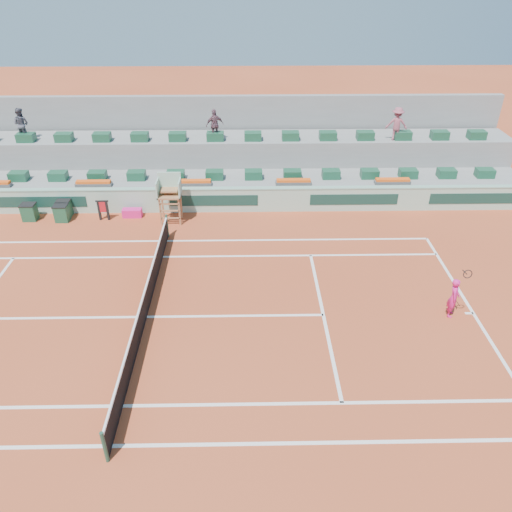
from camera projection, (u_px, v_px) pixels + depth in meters
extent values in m
plane|color=#A53D1F|center=(147.00, 317.00, 17.99)|extent=(90.00, 90.00, 0.00)
cube|color=gray|center=(179.00, 183.00, 26.77)|extent=(36.00, 4.00, 1.20)
cube|color=gray|center=(181.00, 160.00, 27.76)|extent=(36.00, 2.40, 2.60)
cube|color=gray|center=(183.00, 135.00, 28.65)|extent=(36.00, 0.40, 4.40)
cube|color=#E91E80|center=(132.00, 213.00, 24.60)|extent=(0.94, 0.42, 0.42)
imported|color=#484954|center=(21.00, 124.00, 26.22)|extent=(0.93, 0.78, 1.70)
imported|color=#6C4854|center=(215.00, 125.00, 26.19)|extent=(1.04, 0.72, 1.64)
imported|color=#9B4D5C|center=(397.00, 124.00, 26.20)|extent=(1.21, 0.82, 1.73)
cube|color=white|center=(473.00, 313.00, 18.17)|extent=(0.12, 10.97, 0.01)
cube|color=white|center=(112.00, 446.00, 13.32)|extent=(23.77, 0.12, 0.01)
cube|color=white|center=(167.00, 241.00, 22.65)|extent=(23.77, 0.12, 0.01)
cube|color=white|center=(123.00, 406.00, 14.49)|extent=(23.77, 0.12, 0.01)
cube|color=white|center=(163.00, 257.00, 21.48)|extent=(23.77, 0.12, 0.01)
cube|color=white|center=(323.00, 315.00, 18.08)|extent=(0.12, 8.23, 0.01)
cube|color=white|center=(147.00, 317.00, 17.99)|extent=(12.80, 0.12, 0.01)
cube|color=white|center=(469.00, 313.00, 18.16)|extent=(0.30, 0.12, 0.01)
cube|color=black|center=(145.00, 307.00, 17.75)|extent=(0.03, 11.87, 0.92)
cube|color=white|center=(143.00, 296.00, 17.49)|extent=(0.06, 11.87, 0.07)
cylinder|color=#1E4733|center=(105.00, 447.00, 12.65)|extent=(0.10, 0.10, 1.10)
cylinder|color=#1E4733|center=(167.00, 226.00, 22.74)|extent=(0.10, 0.10, 1.10)
cube|color=#9CC4AD|center=(174.00, 200.00, 24.90)|extent=(36.00, 0.30, 1.20)
cube|color=#7FAB95|center=(173.00, 189.00, 24.57)|extent=(36.00, 0.34, 0.06)
cube|color=#153A31|center=(42.00, 202.00, 24.64)|extent=(4.40, 0.02, 0.56)
cube|color=#153A31|center=(214.00, 201.00, 24.77)|extent=(4.40, 0.02, 0.56)
cube|color=#153A31|center=(354.00, 200.00, 24.87)|extent=(4.40, 0.02, 0.56)
cube|color=#153A31|center=(473.00, 199.00, 24.97)|extent=(4.40, 0.02, 0.56)
cube|color=#955E38|center=(161.00, 212.00, 23.62)|extent=(0.08, 0.08, 1.35)
cube|color=#955E38|center=(180.00, 212.00, 23.63)|extent=(0.08, 0.08, 1.35)
cube|color=#955E38|center=(163.00, 206.00, 24.21)|extent=(0.08, 0.08, 1.35)
cube|color=#955E38|center=(181.00, 206.00, 24.23)|extent=(0.08, 0.08, 1.35)
cube|color=#955E38|center=(170.00, 195.00, 23.55)|extent=(1.10, 0.90, 0.08)
cube|color=#9CC4AD|center=(170.00, 182.00, 23.60)|extent=(1.10, 0.08, 1.00)
cube|color=#9CC4AD|center=(158.00, 188.00, 23.35)|extent=(0.06, 0.90, 0.80)
cube|color=#9CC4AD|center=(180.00, 188.00, 23.37)|extent=(0.06, 0.90, 0.80)
cube|color=#955E38|center=(169.00, 190.00, 23.51)|extent=(0.80, 0.60, 0.08)
cube|color=#955E38|center=(171.00, 218.00, 23.80)|extent=(0.90, 0.08, 0.06)
cube|color=#955E38|center=(170.00, 211.00, 23.59)|extent=(0.90, 0.08, 0.06)
cube|color=#955E38|center=(169.00, 204.00, 23.40)|extent=(0.90, 0.08, 0.06)
cube|color=#194B31|center=(19.00, 176.00, 25.45)|extent=(0.90, 0.60, 0.44)
cube|color=#194B31|center=(58.00, 176.00, 25.48)|extent=(0.90, 0.60, 0.44)
cube|color=#194B31|center=(97.00, 176.00, 25.51)|extent=(0.90, 0.60, 0.44)
cube|color=#194B31|center=(137.00, 175.00, 25.54)|extent=(0.90, 0.60, 0.44)
cube|color=#194B31|center=(176.00, 175.00, 25.57)|extent=(0.90, 0.60, 0.44)
cube|color=#194B31|center=(215.00, 175.00, 25.60)|extent=(0.90, 0.60, 0.44)
cube|color=#194B31|center=(253.00, 174.00, 25.63)|extent=(0.90, 0.60, 0.44)
cube|color=#194B31|center=(292.00, 174.00, 25.66)|extent=(0.90, 0.60, 0.44)
cube|color=#194B31|center=(331.00, 174.00, 25.69)|extent=(0.90, 0.60, 0.44)
cube|color=#194B31|center=(370.00, 174.00, 25.72)|extent=(0.90, 0.60, 0.44)
cube|color=#194B31|center=(408.00, 173.00, 25.76)|extent=(0.90, 0.60, 0.44)
cube|color=#194B31|center=(446.00, 173.00, 25.79)|extent=(0.90, 0.60, 0.44)
cube|color=#194B31|center=(485.00, 173.00, 25.82)|extent=(0.90, 0.60, 0.44)
cube|color=#194B31|center=(26.00, 137.00, 26.33)|extent=(0.90, 0.60, 0.44)
cube|color=#194B31|center=(64.00, 137.00, 26.36)|extent=(0.90, 0.60, 0.44)
cube|color=#194B31|center=(102.00, 137.00, 26.39)|extent=(0.90, 0.60, 0.44)
cube|color=#194B31|center=(140.00, 137.00, 26.42)|extent=(0.90, 0.60, 0.44)
cube|color=#194B31|center=(178.00, 136.00, 26.45)|extent=(0.90, 0.60, 0.44)
cube|color=#194B31|center=(215.00, 136.00, 26.48)|extent=(0.90, 0.60, 0.44)
cube|color=#194B31|center=(253.00, 136.00, 26.51)|extent=(0.90, 0.60, 0.44)
cube|color=#194B31|center=(290.00, 136.00, 26.54)|extent=(0.90, 0.60, 0.44)
cube|color=#194B31|center=(328.00, 136.00, 26.57)|extent=(0.90, 0.60, 0.44)
cube|color=#194B31|center=(365.00, 135.00, 26.60)|extent=(0.90, 0.60, 0.44)
cube|color=#194B31|center=(402.00, 135.00, 26.63)|extent=(0.90, 0.60, 0.44)
cube|color=#194B31|center=(440.00, 135.00, 26.66)|extent=(0.90, 0.60, 0.44)
cube|color=#194B31|center=(477.00, 135.00, 26.70)|extent=(0.90, 0.60, 0.44)
cube|color=#4E4E4E|center=(94.00, 184.00, 24.90)|extent=(1.80, 0.36, 0.16)
cube|color=#EF5314|center=(93.00, 182.00, 24.83)|extent=(1.70, 0.32, 0.12)
cube|color=#4E4E4E|center=(194.00, 184.00, 24.98)|extent=(1.80, 0.36, 0.16)
cube|color=#EF5314|center=(194.00, 181.00, 24.91)|extent=(1.70, 0.32, 0.12)
cube|color=#4E4E4E|center=(293.00, 183.00, 25.06)|extent=(1.80, 0.36, 0.16)
cube|color=#EF5314|center=(294.00, 180.00, 24.98)|extent=(1.70, 0.32, 0.12)
cube|color=#4E4E4E|center=(392.00, 182.00, 25.13)|extent=(1.80, 0.36, 0.16)
cube|color=#EF5314|center=(393.00, 180.00, 25.06)|extent=(1.70, 0.32, 0.12)
cube|color=#184A30|center=(62.00, 213.00, 24.12)|extent=(0.63, 0.54, 0.80)
cube|color=black|center=(60.00, 206.00, 23.90)|extent=(0.66, 0.57, 0.04)
cube|color=#184A30|center=(64.00, 209.00, 24.57)|extent=(0.63, 0.54, 0.80)
cube|color=black|center=(63.00, 201.00, 24.34)|extent=(0.67, 0.58, 0.04)
cube|color=#184A30|center=(29.00, 212.00, 24.22)|extent=(0.65, 0.56, 0.80)
cube|color=black|center=(27.00, 205.00, 24.00)|extent=(0.69, 0.60, 0.04)
cube|color=black|center=(99.00, 211.00, 24.17)|extent=(0.10, 0.10, 1.00)
cube|color=black|center=(108.00, 210.00, 24.17)|extent=(0.10, 0.10, 1.00)
cube|color=black|center=(102.00, 201.00, 23.91)|extent=(0.61, 0.08, 0.06)
cube|color=red|center=(103.00, 207.00, 24.05)|extent=(0.45, 0.04, 0.56)
imported|color=#E91E80|center=(454.00, 298.00, 17.70)|extent=(0.54, 0.65, 1.53)
cylinder|color=black|center=(465.00, 272.00, 16.77)|extent=(0.03, 0.35, 0.09)
torus|color=black|center=(468.00, 274.00, 16.55)|extent=(0.31, 0.08, 0.31)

